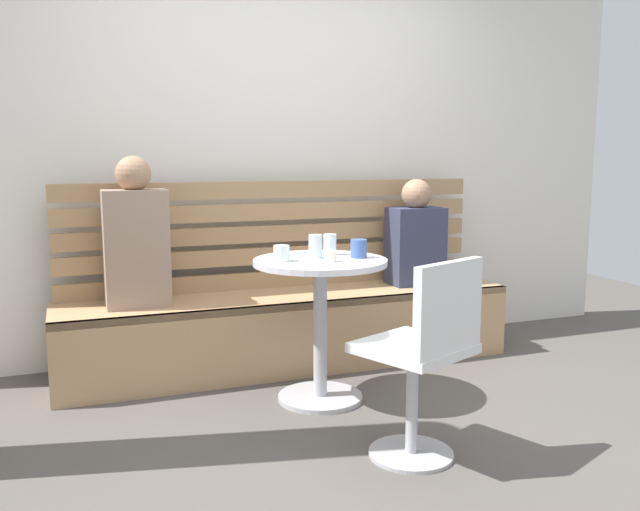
{
  "coord_description": "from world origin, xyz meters",
  "views": [
    {
      "loc": [
        -1.22,
        -2.48,
        1.25
      ],
      "look_at": [
        -0.02,
        0.66,
        0.75
      ],
      "focal_mm": 37.26,
      "sensor_mm": 36.0,
      "label": 1
    }
  ],
  "objects_px": {
    "white_chair": "(426,352)",
    "cup_glass_tall": "(315,246)",
    "booth_bench": "(291,330)",
    "person_adult": "(136,239)",
    "cup_glass_short": "(281,253)",
    "cup_espresso_small": "(331,256)",
    "cup_mug_blue": "(359,249)",
    "cup_water_clear": "(330,244)",
    "person_child_left": "(416,238)",
    "cafe_table": "(320,302)"
  },
  "relations": [
    {
      "from": "white_chair",
      "to": "cup_glass_tall",
      "type": "bearing_deg",
      "value": 100.33
    },
    {
      "from": "booth_bench",
      "to": "person_adult",
      "type": "xyz_separation_m",
      "value": [
        -0.88,
        0.01,
        0.59
      ]
    },
    {
      "from": "cup_glass_short",
      "to": "cup_glass_tall",
      "type": "distance_m",
      "value": 0.2
    },
    {
      "from": "booth_bench",
      "to": "cup_espresso_small",
      "type": "bearing_deg",
      "value": -91.95
    },
    {
      "from": "white_chair",
      "to": "cup_glass_short",
      "type": "bearing_deg",
      "value": 113.64
    },
    {
      "from": "cup_mug_blue",
      "to": "person_adult",
      "type": "bearing_deg",
      "value": 148.73
    },
    {
      "from": "cup_glass_short",
      "to": "cup_espresso_small",
      "type": "distance_m",
      "value": 0.24
    },
    {
      "from": "white_chair",
      "to": "cup_water_clear",
      "type": "distance_m",
      "value": 0.99
    },
    {
      "from": "white_chair",
      "to": "person_adult",
      "type": "xyz_separation_m",
      "value": [
        -0.99,
        1.41,
        0.34
      ]
    },
    {
      "from": "person_child_left",
      "to": "cup_mug_blue",
      "type": "relative_size",
      "value": 7.09
    },
    {
      "from": "cafe_table",
      "to": "person_adult",
      "type": "relative_size",
      "value": 0.91
    },
    {
      "from": "person_child_left",
      "to": "cup_glass_tall",
      "type": "xyz_separation_m",
      "value": [
        -0.9,
        -0.58,
        0.06
      ]
    },
    {
      "from": "white_chair",
      "to": "cup_glass_tall",
      "type": "xyz_separation_m",
      "value": [
        -0.16,
        0.86,
        0.34
      ]
    },
    {
      "from": "cup_glass_short",
      "to": "cup_glass_tall",
      "type": "relative_size",
      "value": 0.67
    },
    {
      "from": "booth_bench",
      "to": "person_child_left",
      "type": "distance_m",
      "value": 1.0
    },
    {
      "from": "cup_glass_tall",
      "to": "cup_glass_short",
      "type": "bearing_deg",
      "value": -166.25
    },
    {
      "from": "white_chair",
      "to": "cup_espresso_small",
      "type": "relative_size",
      "value": 15.18
    },
    {
      "from": "cup_glass_tall",
      "to": "cup_espresso_small",
      "type": "relative_size",
      "value": 2.14
    },
    {
      "from": "booth_bench",
      "to": "white_chair",
      "type": "bearing_deg",
      "value": -85.49
    },
    {
      "from": "person_adult",
      "to": "cup_water_clear",
      "type": "height_order",
      "value": "person_adult"
    },
    {
      "from": "white_chair",
      "to": "person_child_left",
      "type": "height_order",
      "value": "person_child_left"
    },
    {
      "from": "booth_bench",
      "to": "person_child_left",
      "type": "height_order",
      "value": "person_child_left"
    },
    {
      "from": "booth_bench",
      "to": "cup_glass_short",
      "type": "height_order",
      "value": "cup_glass_short"
    },
    {
      "from": "person_child_left",
      "to": "cup_glass_short",
      "type": "distance_m",
      "value": 1.26
    },
    {
      "from": "cup_glass_short",
      "to": "person_child_left",
      "type": "bearing_deg",
      "value": 29.62
    },
    {
      "from": "booth_bench",
      "to": "cup_mug_blue",
      "type": "distance_m",
      "value": 0.86
    },
    {
      "from": "cafe_table",
      "to": "person_child_left",
      "type": "bearing_deg",
      "value": 34.96
    },
    {
      "from": "cafe_table",
      "to": "person_adult",
      "type": "height_order",
      "value": "person_adult"
    },
    {
      "from": "person_adult",
      "to": "person_child_left",
      "type": "height_order",
      "value": "person_adult"
    },
    {
      "from": "booth_bench",
      "to": "cup_glass_tall",
      "type": "relative_size",
      "value": 22.5
    },
    {
      "from": "cup_espresso_small",
      "to": "cup_glass_short",
      "type": "bearing_deg",
      "value": 154.59
    },
    {
      "from": "cafe_table",
      "to": "cup_glass_tall",
      "type": "height_order",
      "value": "cup_glass_tall"
    },
    {
      "from": "person_child_left",
      "to": "person_adult",
      "type": "bearing_deg",
      "value": -179.29
    },
    {
      "from": "cup_espresso_small",
      "to": "booth_bench",
      "type": "bearing_deg",
      "value": 88.05
    },
    {
      "from": "cup_glass_short",
      "to": "cup_glass_tall",
      "type": "xyz_separation_m",
      "value": [
        0.2,
        0.05,
        0.02
      ]
    },
    {
      "from": "person_child_left",
      "to": "cafe_table",
      "type": "bearing_deg",
      "value": -145.04
    },
    {
      "from": "cup_water_clear",
      "to": "cup_glass_tall",
      "type": "xyz_separation_m",
      "value": [
        -0.11,
        -0.08,
        0.01
      ]
    },
    {
      "from": "cup_glass_tall",
      "to": "white_chair",
      "type": "bearing_deg",
      "value": -79.67
    },
    {
      "from": "booth_bench",
      "to": "cup_glass_tall",
      "type": "xyz_separation_m",
      "value": [
        -0.05,
        -0.54,
        0.58
      ]
    },
    {
      "from": "cup_water_clear",
      "to": "cup_glass_tall",
      "type": "bearing_deg",
      "value": -145.53
    },
    {
      "from": "cafe_table",
      "to": "cup_espresso_small",
      "type": "bearing_deg",
      "value": -81.84
    },
    {
      "from": "booth_bench",
      "to": "white_chair",
      "type": "xyz_separation_m",
      "value": [
        0.11,
        -1.4,
        0.24
      ]
    },
    {
      "from": "person_adult",
      "to": "cup_espresso_small",
      "type": "bearing_deg",
      "value": -39.55
    },
    {
      "from": "cup_glass_tall",
      "to": "cup_espresso_small",
      "type": "distance_m",
      "value": 0.16
    },
    {
      "from": "person_adult",
      "to": "cup_glass_short",
      "type": "distance_m",
      "value": 0.88
    },
    {
      "from": "white_chair",
      "to": "cup_espresso_small",
      "type": "distance_m",
      "value": 0.78
    },
    {
      "from": "person_adult",
      "to": "cafe_table",
      "type": "bearing_deg",
      "value": -35.63
    },
    {
      "from": "person_adult",
      "to": "cup_espresso_small",
      "type": "distance_m",
      "value": 1.11
    },
    {
      "from": "person_adult",
      "to": "cup_mug_blue",
      "type": "relative_size",
      "value": 8.61
    },
    {
      "from": "booth_bench",
      "to": "cup_glass_tall",
      "type": "height_order",
      "value": "cup_glass_tall"
    }
  ]
}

